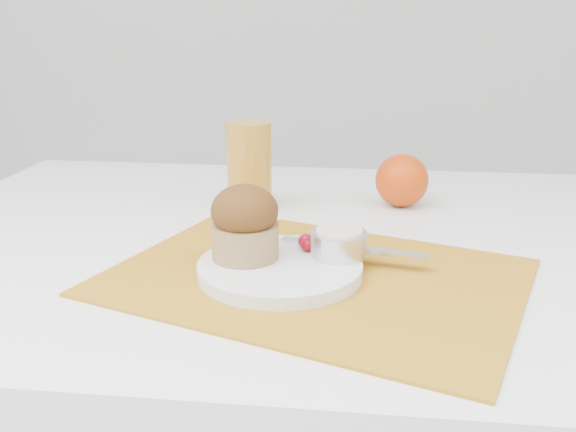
# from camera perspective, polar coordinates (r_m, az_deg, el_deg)

# --- Properties ---
(placemat) EXTENTS (0.54, 0.47, 0.00)m
(placemat) POSITION_cam_1_polar(r_m,az_deg,el_deg) (0.74, 2.40, -5.44)
(placemat) COLOR #B37618
(placemat) RESTS_ON table
(plate) EXTENTS (0.22, 0.22, 0.02)m
(plate) POSITION_cam_1_polar(r_m,az_deg,el_deg) (0.74, -0.73, -4.72)
(plate) COLOR white
(plate) RESTS_ON placemat
(ramekin) EXTENTS (0.07, 0.07, 0.03)m
(ramekin) POSITION_cam_1_polar(r_m,az_deg,el_deg) (0.76, 4.54, -2.49)
(ramekin) COLOR silver
(ramekin) RESTS_ON plate
(cream) EXTENTS (0.06, 0.06, 0.01)m
(cream) POSITION_cam_1_polar(r_m,az_deg,el_deg) (0.75, 4.57, -1.45)
(cream) COLOR silver
(cream) RESTS_ON ramekin
(raspberry_near) EXTENTS (0.02, 0.02, 0.02)m
(raspberry_near) POSITION_cam_1_polar(r_m,az_deg,el_deg) (0.78, 1.63, -2.26)
(raspberry_near) COLOR #600216
(raspberry_near) RESTS_ON plate
(raspberry_far) EXTENTS (0.02, 0.02, 0.02)m
(raspberry_far) POSITION_cam_1_polar(r_m,az_deg,el_deg) (0.77, 1.81, -2.58)
(raspberry_far) COLOR #5C0207
(raspberry_far) RESTS_ON plate
(butter_knife) EXTENTS (0.18, 0.06, 0.00)m
(butter_knife) POSITION_cam_1_polar(r_m,az_deg,el_deg) (0.78, 5.76, -2.86)
(butter_knife) COLOR silver
(butter_knife) RESTS_ON plate
(orange) EXTENTS (0.08, 0.08, 0.08)m
(orange) POSITION_cam_1_polar(r_m,az_deg,el_deg) (1.02, 10.08, 3.13)
(orange) COLOR #CB3D07
(orange) RESTS_ON table
(juice_glass) EXTENTS (0.09, 0.09, 0.14)m
(juice_glass) POSITION_cam_1_polar(r_m,az_deg,el_deg) (0.98, -3.46, 4.37)
(juice_glass) COLOR #BF8123
(juice_glass) RESTS_ON table
(muffin) EXTENTS (0.09, 0.09, 0.09)m
(muffin) POSITION_cam_1_polar(r_m,az_deg,el_deg) (0.74, -3.86, -0.63)
(muffin) COLOR #9E804C
(muffin) RESTS_ON plate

